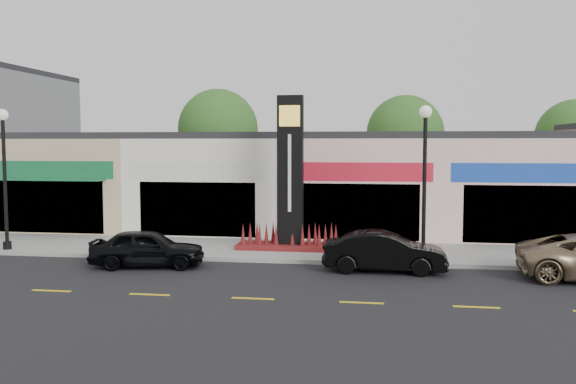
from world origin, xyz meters
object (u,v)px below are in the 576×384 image
Objects in this scene: lamp_east_near at (425,167)px; pylon_sign at (290,195)px; lamp_west_near at (4,165)px; car_black_sedan at (148,248)px; car_black_conv at (385,252)px.

pylon_sign reaches higher than lamp_east_near.
lamp_west_near is 7.28m from car_black_sedan.
car_black_conv is (3.64, -3.04, -1.60)m from pylon_sign.
lamp_east_near reaches higher than car_black_conv.
lamp_east_near is (16.00, 0.00, 0.00)m from lamp_west_near.
car_black_conv is (-1.36, -1.34, -2.80)m from lamp_east_near.
car_black_sedan is at bearing 93.73° from car_black_conv.
lamp_west_near is at bearing 180.00° from lamp_east_near.
car_black_conv is (8.16, 0.44, 0.01)m from car_black_sedan.
pylon_sign reaches higher than car_black_conv.
lamp_east_near is 10.08m from car_black_sedan.
lamp_west_near is 14.97m from car_black_conv.
car_black_conv is at bearing -5.23° from lamp_west_near.
pylon_sign is 5.00m from car_black_conv.
lamp_east_near is at bearing -88.89° from car_black_sedan.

